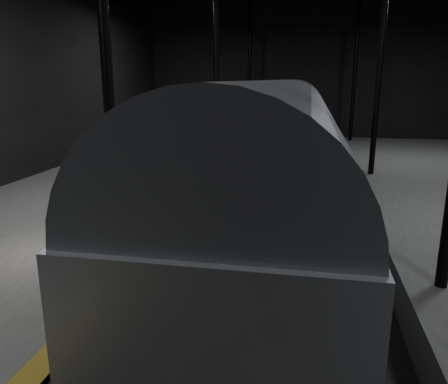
# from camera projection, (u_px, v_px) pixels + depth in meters

# --- Properties ---
(ground) EXTENTS (44.00, 44.00, 0.00)m
(ground) POSITION_uv_depth(u_px,v_px,m) (279.00, 249.00, 14.41)
(ground) COLOR black
(ground) RESTS_ON ground
(platform_left) EXTENTS (9.00, 43.80, 1.00)m
(platform_left) POSITION_uv_depth(u_px,v_px,m) (70.00, 221.00, 15.67)
(platform_left) COLOR #494947
(platform_left) RESTS_ON ground
(tactile_strip) EXTENTS (0.50, 43.80, 0.01)m
(tactile_strip) POSITION_uv_depth(u_px,v_px,m) (184.00, 214.00, 14.76)
(tactile_strip) COLOR olive
(tactile_strip) RESTS_ON platform_left
(track) EXTENTS (2.40, 43.00, 0.24)m
(track) POSITION_uv_depth(u_px,v_px,m) (279.00, 247.00, 14.39)
(track) COLOR #3F3328
(track) RESTS_ON ground
(train) EXTENTS (2.96, 19.79, 5.29)m
(train) POSITION_uv_depth(u_px,v_px,m) (281.00, 164.00, 13.07)
(train) COLOR #A7AAAF
(train) RESTS_ON ground
(woman) EXTENTS (0.64, 0.47, 1.62)m
(woman) POSITION_uv_depth(u_px,v_px,m) (94.00, 194.00, 14.13)
(woman) COLOR #98855D
(woman) RESTS_ON platform_left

